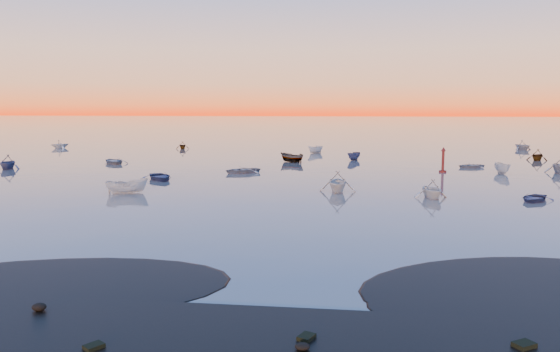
% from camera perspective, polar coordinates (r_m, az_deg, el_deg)
% --- Properties ---
extents(ground, '(600.00, 600.00, 0.00)m').
position_cam_1_polar(ground, '(124.48, 2.68, 3.63)').
color(ground, '#6A6159').
rests_on(ground, ground).
extents(mud_lobes, '(140.00, 6.00, 0.07)m').
position_cam_1_polar(mud_lobes, '(26.14, -15.64, -10.86)').
color(mud_lobes, black).
rests_on(mud_lobes, ground).
extents(moored_fleet, '(124.00, 58.00, 1.20)m').
position_cam_1_polar(moored_fleet, '(77.87, -0.08, 1.41)').
color(moored_fleet, silver).
rests_on(moored_fleet, ground).
extents(boat_near_left, '(4.81, 4.05, 1.13)m').
position_cam_1_polar(boat_near_left, '(61.31, -12.47, -0.38)').
color(boat_near_left, navy).
rests_on(boat_near_left, ground).
extents(boat_near_center, '(3.01, 4.18, 1.33)m').
position_cam_1_polar(boat_near_center, '(52.61, -15.68, -1.73)').
color(boat_near_center, silver).
rests_on(boat_near_center, ground).
extents(boat_near_right, '(3.98, 2.60, 1.29)m').
position_cam_1_polar(boat_near_right, '(49.89, 15.56, -2.22)').
color(boat_near_right, silver).
rests_on(boat_near_right, ground).
extents(channel_marker, '(0.90, 0.90, 3.18)m').
position_cam_1_polar(channel_marker, '(69.39, 16.66, 1.42)').
color(channel_marker, '#4D1210').
rests_on(channel_marker, ground).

